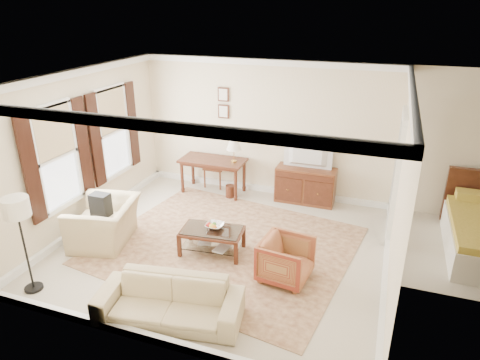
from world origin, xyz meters
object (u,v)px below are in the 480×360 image
Objects in this scene: striped_armchair at (286,258)px; sofa at (169,295)px; writing_desk at (213,164)px; tv at (308,147)px; sideboard at (305,185)px; coffee_table at (212,235)px; club_armchair at (104,216)px.

sofa reaches higher than striped_armchair.
writing_desk is 1.90× the size of striped_armchair.
tv is 2.96m from striped_armchair.
tv reaches higher than sideboard.
tv is 0.50× the size of sofa.
writing_desk is 1.30× the size of coffee_table.
tv reaches higher than coffee_table.
tv reaches higher than club_armchair.
sideboard is at bearing 120.47° from club_armchair.
sideboard is 1.13× the size of coffee_table.
club_armchair reaches higher than sofa.
sofa is at bearing 145.20° from striped_armchair.
sofa is (-1.24, -1.39, 0.00)m from striped_armchair.
club_armchair is at bearing 96.72° from striped_armchair.
writing_desk is at bearing 48.02° from striped_armchair.
club_armchair reaches higher than striped_armchair.
coffee_table is (-1.08, -2.50, -0.05)m from sideboard.
tv is at bearing 68.00° from sofa.
writing_desk reaches higher than striped_armchair.
sideboard is (2.03, 0.19, -0.29)m from writing_desk.
club_armchair reaches higher than writing_desk.
tv is 4.16m from club_armchair.
sofa is at bearing -86.18° from coffee_table.
striped_armchair is at bearing -13.70° from coffee_table.
sideboard is at bearing 66.74° from coffee_table.
tv is 4.40m from sofa.
striped_armchair is at bearing 39.14° from sofa.
club_armchair is 2.47m from sofa.
tv reaches higher than striped_armchair.
writing_desk is 2.12m from tv.
tv is 0.82× the size of club_armchair.
tv is at bearing -90.00° from sideboard.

